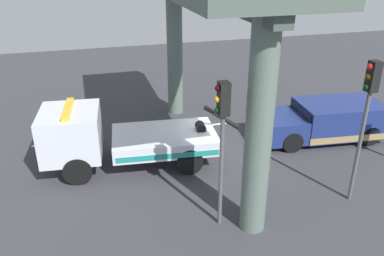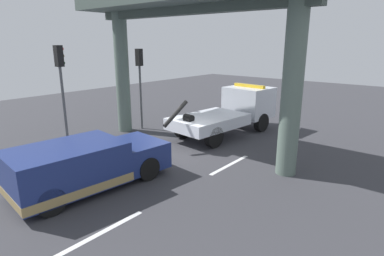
{
  "view_description": "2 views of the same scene",
  "coord_description": "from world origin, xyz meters",
  "px_view_note": "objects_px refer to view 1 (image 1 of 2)",
  "views": [
    {
      "loc": [
        4.9,
        13.12,
        7.43
      ],
      "look_at": [
        1.25,
        0.42,
        1.4
      ],
      "focal_mm": 36.68,
      "sensor_mm": 36.0,
      "label": 1
    },
    {
      "loc": [
        -10.02,
        -8.92,
        4.72
      ],
      "look_at": [
        0.04,
        -0.62,
        1.17
      ],
      "focal_mm": 29.53,
      "sensor_mm": 36.0,
      "label": 2
    }
  ],
  "objects_px": {
    "traffic_light_far": "(367,103)",
    "traffic_light_mid": "(222,125)",
    "tow_truck_white": "(112,137)",
    "towed_van_green": "(325,121)"
  },
  "relations": [
    {
      "from": "traffic_light_far",
      "to": "traffic_light_mid",
      "type": "distance_m",
      "value": 4.5
    },
    {
      "from": "tow_truck_white",
      "to": "traffic_light_far",
      "type": "relative_size",
      "value": 1.59
    },
    {
      "from": "traffic_light_far",
      "to": "tow_truck_white",
      "type": "bearing_deg",
      "value": -31.24
    },
    {
      "from": "traffic_light_far",
      "to": "towed_van_green",
      "type": "bearing_deg",
      "value": -112.93
    },
    {
      "from": "towed_van_green",
      "to": "traffic_light_far",
      "type": "relative_size",
      "value": 1.17
    },
    {
      "from": "towed_van_green",
      "to": "traffic_light_mid",
      "type": "distance_m",
      "value": 7.97
    },
    {
      "from": "tow_truck_white",
      "to": "towed_van_green",
      "type": "height_order",
      "value": "tow_truck_white"
    },
    {
      "from": "tow_truck_white",
      "to": "towed_van_green",
      "type": "relative_size",
      "value": 1.36
    },
    {
      "from": "towed_van_green",
      "to": "traffic_light_far",
      "type": "xyz_separation_m",
      "value": [
        1.8,
        4.25,
        2.56
      ]
    },
    {
      "from": "tow_truck_white",
      "to": "towed_van_green",
      "type": "xyz_separation_m",
      "value": [
        -8.94,
        0.09,
        -0.42
      ]
    }
  ]
}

